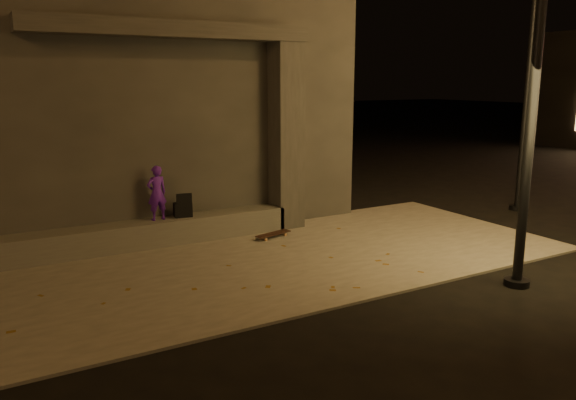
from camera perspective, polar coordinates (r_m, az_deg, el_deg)
ground at (r=7.54m, az=2.68°, el=-10.85°), size 120.00×120.00×0.00m
sidewalk at (r=9.17m, az=-4.06°, el=-6.48°), size 11.00×4.40×0.04m
building at (r=12.65m, az=-17.49°, el=10.06°), size 9.00×5.10×5.22m
ledge at (r=10.22m, az=-16.03°, el=-3.55°), size 6.00×0.55×0.45m
column at (r=11.09m, az=-0.19°, el=6.42°), size 0.55×0.55×3.60m
canopy at (r=10.21m, az=-11.62°, el=16.59°), size 5.00×0.70×0.28m
skateboarder at (r=10.19m, az=-13.19°, el=0.70°), size 0.38×0.27×0.98m
backpack at (r=10.40m, az=-10.64°, el=-0.86°), size 0.34×0.25×0.45m
skateboard at (r=10.54m, az=-1.51°, el=-3.48°), size 0.77×0.37×0.08m
street_lamp_0 at (r=8.47m, az=24.30°, el=16.85°), size 0.36×0.36×6.64m
street_lamp_2 at (r=13.76m, az=23.71°, el=16.70°), size 0.36×0.36×7.56m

